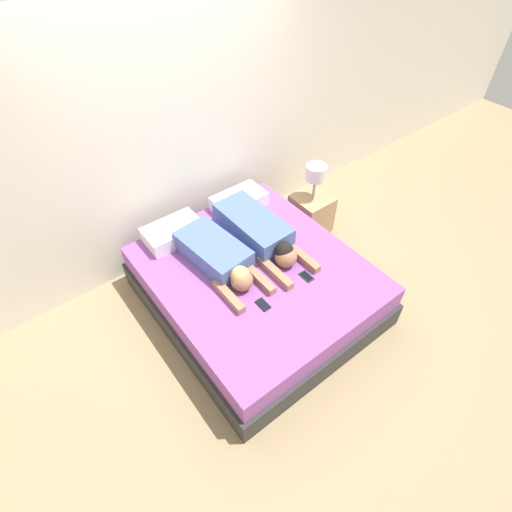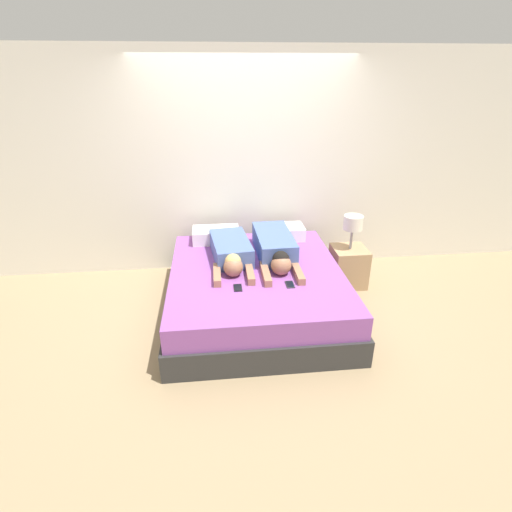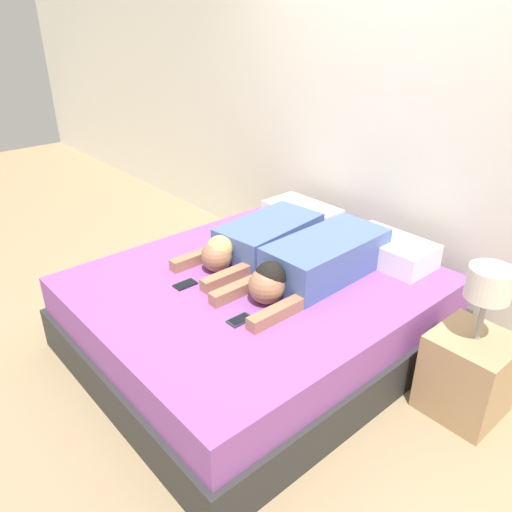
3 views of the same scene
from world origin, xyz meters
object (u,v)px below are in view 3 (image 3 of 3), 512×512
object	(u,v)px
bed	(256,313)
pillow_head_left	(302,215)
person_left	(259,240)
cell_phone_right	(240,320)
nightstand	(469,366)
cell_phone_left	(185,284)
pillow_head_right	(390,250)
person_right	(315,262)

from	to	relation	value
bed	pillow_head_left	distance (m)	0.94
bed	person_left	size ratio (longest dim) A/B	1.96
cell_phone_right	pillow_head_left	bearing A→B (deg)	120.29
bed	pillow_head_left	bearing A→B (deg)	116.15
person_left	nightstand	bearing A→B (deg)	9.90
cell_phone_left	pillow_head_left	bearing A→B (deg)	98.75
pillow_head_right	bed	bearing A→B (deg)	-116.15
nightstand	cell_phone_left	bearing A→B (deg)	-148.38
person_left	cell_phone_left	distance (m)	0.60
cell_phone_right	nightstand	distance (m)	1.22
bed	pillow_head_right	bearing A→B (deg)	63.85
pillow_head_left	person_right	bearing A→B (deg)	-40.52
bed	cell_phone_left	xyz separation A→B (m)	(-0.21, -0.37, 0.26)
pillow_head_right	person_left	bearing A→B (deg)	-138.06
person_left	nightstand	xyz separation A→B (m)	(1.39, 0.24, -0.31)
person_left	nightstand	distance (m)	1.44
pillow_head_left	cell_phone_left	xyz separation A→B (m)	(0.18, -1.16, -0.07)
cell_phone_left	nightstand	world-z (taller)	nightstand
pillow_head_right	cell_phone_left	xyz separation A→B (m)	(-0.60, -1.16, -0.07)
pillow_head_left	person_right	distance (m)	0.82
pillow_head_left	person_left	xyz separation A→B (m)	(0.15, -0.56, 0.02)
cell_phone_right	nightstand	xyz separation A→B (m)	(0.87, 0.83, -0.22)
person_left	person_right	xyz separation A→B (m)	(0.47, 0.03, 0.01)
bed	person_left	world-z (taller)	person_left
pillow_head_left	cell_phone_right	world-z (taller)	pillow_head_left
cell_phone_right	cell_phone_left	bearing A→B (deg)	-179.06
pillow_head_left	pillow_head_right	size ratio (longest dim) A/B	1.00
pillow_head_right	cell_phone_right	xyz separation A→B (m)	(-0.11, -1.15, -0.07)
pillow_head_left	nightstand	xyz separation A→B (m)	(1.54, -0.32, -0.29)
bed	person_right	world-z (taller)	person_right
bed	pillow_head_left	world-z (taller)	pillow_head_left
pillow_head_right	nightstand	world-z (taller)	nightstand
person_left	cell_phone_right	bearing A→B (deg)	-48.54
cell_phone_left	cell_phone_right	distance (m)	0.49
pillow_head_left	cell_phone_right	distance (m)	1.33
cell_phone_left	person_left	bearing A→B (deg)	92.52
pillow_head_right	cell_phone_left	world-z (taller)	pillow_head_right
cell_phone_left	person_right	bearing A→B (deg)	54.49
cell_phone_right	nightstand	size ratio (longest dim) A/B	0.15
pillow_head_left	person_right	xyz separation A→B (m)	(0.62, -0.53, 0.04)
person_left	cell_phone_right	xyz separation A→B (m)	(0.52, -0.59, -0.09)
pillow_head_left	person_left	distance (m)	0.58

